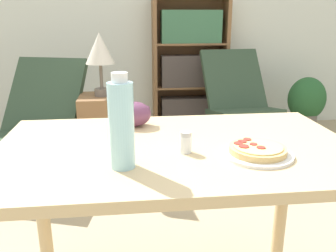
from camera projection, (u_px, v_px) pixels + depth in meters
name	position (u px, v px, depth m)	size (l,w,h in m)	color
wall_back	(146.00, 5.00, 3.68)	(8.00, 0.05, 2.60)	silver
dining_table	(176.00, 174.00, 1.26)	(1.24, 0.75, 0.76)	#D1B27F
pizza_on_plate	(257.00, 151.00, 1.13)	(0.23, 0.23, 0.04)	white
grape_bunch	(134.00, 114.00, 1.43)	(0.13, 0.11, 0.10)	#6B3856
drink_bottle	(121.00, 124.00, 1.02)	(0.07, 0.07, 0.28)	#A3DBEA
salt_shaker	(186.00, 142.00, 1.16)	(0.04, 0.04, 0.07)	white
lounge_chair_near	(38.00, 142.00, 2.66)	(0.75, 0.90, 0.88)	black
lounge_chair_far	(238.00, 116.00, 3.37)	(0.64, 0.81, 0.88)	black
bookshelf	(190.00, 69.00, 3.76)	(0.78, 0.26, 1.39)	brown
side_table	(105.00, 136.00, 2.71)	(0.34, 0.34, 0.63)	brown
table_lamp	(100.00, 51.00, 2.52)	(0.21, 0.21, 0.45)	#665B51
potted_plant_floor	(306.00, 104.00, 3.63)	(0.38, 0.33, 0.61)	#70665B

